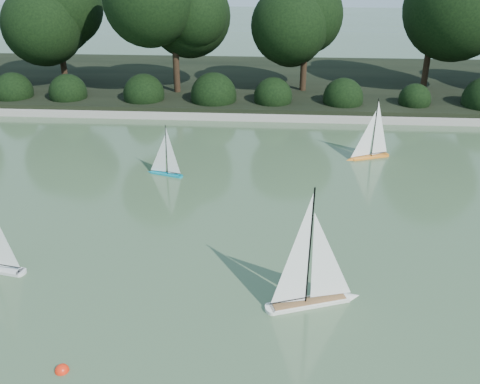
% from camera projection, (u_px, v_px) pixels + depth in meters
% --- Properties ---
extents(ground, '(80.00, 80.00, 0.00)m').
position_uv_depth(ground, '(256.00, 320.00, 7.15)').
color(ground, '#2C4127').
rests_on(ground, ground).
extents(pond_coping, '(40.00, 0.35, 0.18)m').
position_uv_depth(pond_coping, '(270.00, 117.00, 15.25)').
color(pond_coping, gray).
rests_on(pond_coping, ground).
extents(far_bank, '(40.00, 8.00, 0.30)m').
position_uv_depth(far_bank, '(272.00, 83.00, 18.85)').
color(far_bank, black).
rests_on(far_bank, ground).
extents(tree_line, '(26.31, 3.93, 4.39)m').
position_uv_depth(tree_line, '(314.00, 14.00, 16.31)').
color(tree_line, black).
rests_on(tree_line, ground).
extents(shrub_hedge, '(29.10, 1.10, 1.10)m').
position_uv_depth(shrub_hedge, '(271.00, 97.00, 15.92)').
color(shrub_hedge, black).
rests_on(shrub_hedge, ground).
extents(sailboat_white_b, '(1.40, 0.67, 1.95)m').
position_uv_depth(sailboat_white_b, '(317.00, 285.00, 7.36)').
color(sailboat_white_b, silver).
rests_on(sailboat_white_b, ground).
extents(sailboat_orange, '(1.09, 0.56, 1.53)m').
position_uv_depth(sailboat_orange, '(367.00, 149.00, 12.47)').
color(sailboat_orange, orange).
rests_on(sailboat_orange, ground).
extents(sailboat_teal, '(0.87, 0.40, 1.21)m').
position_uv_depth(sailboat_teal, '(163.00, 166.00, 11.60)').
color(sailboat_teal, '#0B8197').
rests_on(sailboat_teal, ground).
extents(race_buoy, '(0.17, 0.17, 0.17)m').
position_uv_depth(race_buoy, '(62.00, 371.00, 6.29)').
color(race_buoy, '#FC270D').
rests_on(race_buoy, ground).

